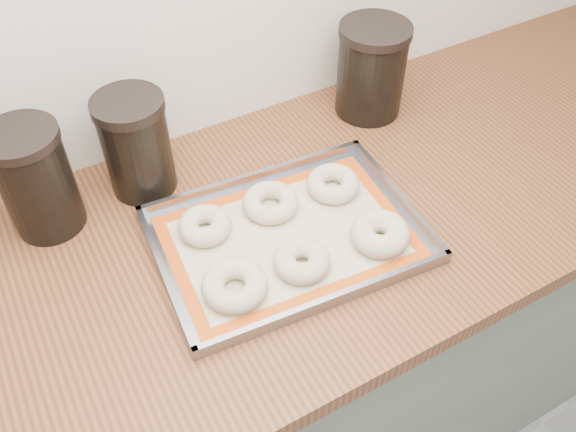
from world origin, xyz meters
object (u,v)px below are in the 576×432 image
bagel_front_left (235,285)px  bagel_front_right (380,234)px  canister_left (36,180)px  canister_mid (136,145)px  baking_tray (288,237)px  bagel_back_left (205,226)px  bagel_front_mid (302,260)px  canister_right (371,70)px  bagel_back_right (333,184)px  bagel_back_mid (270,203)px

bagel_front_left → bagel_front_right: 0.27m
canister_left → canister_mid: (0.18, 0.01, -0.00)m
baking_tray → bagel_front_right: (0.14, -0.09, 0.02)m
bagel_back_left → bagel_front_mid: bearing=-54.6°
bagel_front_mid → bagel_front_right: (0.15, -0.02, 0.00)m
canister_right → bagel_back_left: bearing=-160.1°
bagel_back_right → canister_right: (0.21, 0.19, 0.08)m
canister_right → baking_tray: bearing=-143.7°
baking_tray → canister_right: canister_right is taller
baking_tray → bagel_back_left: bearing=145.8°
bagel_front_left → bagel_back_right: bagel_front_left is taller
bagel_front_mid → bagel_front_left: bearing=176.0°
bagel_front_mid → canister_right: size_ratio=0.48×
bagel_front_mid → canister_right: canister_right is taller
bagel_back_right → canister_left: bearing=159.3°
bagel_front_right → bagel_back_right: bagel_front_right is taller
baking_tray → canister_mid: bearing=123.6°
canister_mid → canister_left: bearing=-176.7°
bagel_front_left → bagel_back_left: 0.15m
bagel_front_left → bagel_back_left: bearing=85.5°
bagel_front_mid → bagel_front_right: bearing=-6.2°
bagel_front_right → canister_right: bearing=58.5°
canister_left → canister_mid: size_ratio=1.04×
bagel_front_left → bagel_back_mid: (0.14, 0.14, -0.00)m
canister_left → canister_right: 0.70m
bagel_back_right → canister_left: size_ratio=0.48×
baking_tray → bagel_front_right: 0.16m
baking_tray → canister_mid: 0.32m
bagel_front_left → canister_right: 0.57m
canister_left → bagel_back_right: bearing=-20.7°
bagel_front_left → bagel_front_right: bagel_front_right is taller
canister_right → bagel_front_mid: bearing=-137.8°
bagel_front_right → canister_mid: (-0.31, 0.35, 0.07)m
canister_left → canister_right: bearing=0.3°
bagel_front_mid → bagel_back_left: bagel_front_mid is taller
bagel_back_right → canister_right: 0.29m
canister_right → canister_mid: bearing=179.2°
canister_mid → canister_right: canister_right is taller
bagel_front_mid → bagel_back_left: bearing=125.4°
baking_tray → bagel_back_right: 0.15m
canister_mid → bagel_back_left: bearing=-74.2°
bagel_front_left → bagel_front_mid: bearing=-4.0°
bagel_front_right → bagel_back_mid: bearing=128.0°
bagel_back_left → bagel_back_right: bearing=-4.4°
bagel_front_mid → bagel_back_mid: 0.15m
bagel_front_right → bagel_front_left: bearing=174.8°
bagel_front_right → canister_left: canister_left is taller
bagel_back_left → canister_mid: canister_mid is taller
bagel_front_left → bagel_front_right: (0.27, -0.02, 0.00)m
bagel_back_mid → canister_right: bearing=27.3°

